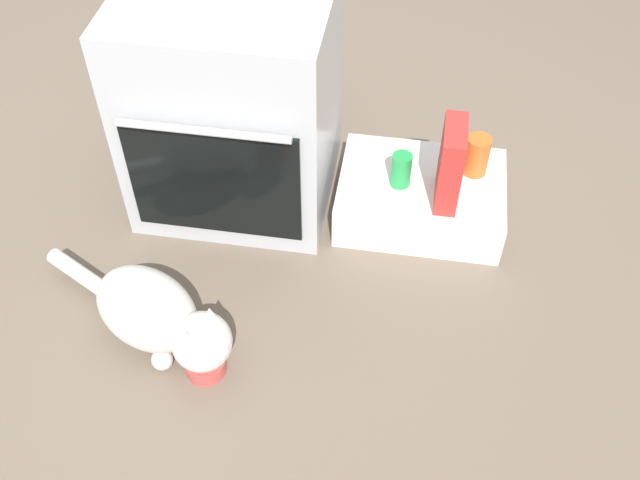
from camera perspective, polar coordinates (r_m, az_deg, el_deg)
name	(u,v)px	position (r m, az deg, el deg)	size (l,w,h in m)	color
ground	(214,265)	(2.44, -8.15, -1.91)	(8.00, 8.00, 0.00)	#6B5B4C
oven	(233,104)	(2.43, -6.72, 10.34)	(0.63, 0.59, 0.75)	#B7BABF
pantry_cabinet	(420,197)	(2.54, 7.71, 3.29)	(0.55, 0.40, 0.16)	white
food_bowl	(205,364)	(2.18, -8.79, -9.40)	(0.12, 0.12, 0.07)	#C64C47
cat	(158,315)	(2.18, -12.37, -5.67)	(0.67, 0.40, 0.25)	silver
soda_can	(401,170)	(2.42, 6.24, 5.37)	(0.07, 0.07, 0.12)	green
sauce_jar	(477,155)	(2.50, 11.95, 6.37)	(0.08, 0.08, 0.14)	#D16023
cereal_box	(451,165)	(2.34, 9.99, 5.73)	(0.07, 0.18, 0.28)	#B72D28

